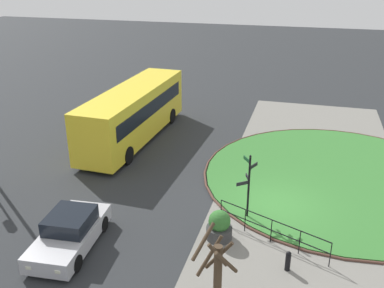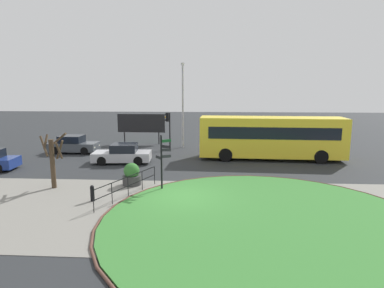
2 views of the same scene
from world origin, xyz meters
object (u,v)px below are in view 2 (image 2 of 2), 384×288
at_px(lamppost_tall, 183,103).
at_px(billboard_left, 141,124).
at_px(street_tree_bare, 53,158).
at_px(traffic_light_near, 168,122).
at_px(planter_near_signpost, 132,175).
at_px(car_far_lane, 73,145).
at_px(bollard_foreground, 92,193).
at_px(signpost_directional, 163,158).
at_px(bus_yellow, 271,137).
at_px(car_near_lane, 123,154).

relative_size(lamppost_tall, billboard_left, 1.63).
distance_m(lamppost_tall, street_tree_bare, 14.32).
relative_size(traffic_light_near, planter_near_signpost, 2.56).
xyz_separation_m(car_far_lane, billboard_left, (4.82, 4.74, 1.32)).
distance_m(bollard_foreground, car_far_lane, 13.13).
bearing_deg(street_tree_bare, billboard_left, 83.28).
height_order(bollard_foreground, car_far_lane, car_far_lane).
relative_size(traffic_light_near, billboard_left, 0.69).
bearing_deg(planter_near_signpost, signpost_directional, -23.39).
relative_size(bollard_foreground, billboard_left, 0.17).
bearing_deg(bollard_foreground, billboard_left, 93.94).
distance_m(traffic_light_near, billboard_left, 3.84).
xyz_separation_m(bus_yellow, planter_near_signpost, (-8.99, -7.28, -1.16)).
bearing_deg(street_tree_bare, car_far_lane, 107.81).
distance_m(car_near_lane, street_tree_bare, 6.61).
bearing_deg(billboard_left, bus_yellow, -27.92).
height_order(car_far_lane, billboard_left, billboard_left).
distance_m(bus_yellow, billboard_left, 13.04).
relative_size(signpost_directional, traffic_light_near, 0.92).
height_order(lamppost_tall, billboard_left, lamppost_tall).
bearing_deg(car_far_lane, planter_near_signpost, -50.15).
xyz_separation_m(car_far_lane, street_tree_bare, (3.11, -9.69, 0.98)).
height_order(bollard_foreground, street_tree_bare, street_tree_bare).
bearing_deg(traffic_light_near, car_far_lane, 14.88).
xyz_separation_m(car_near_lane, planter_near_signpost, (2.01, -5.44, -0.06)).
height_order(car_near_lane, planter_near_signpost, car_near_lane).
bearing_deg(street_tree_bare, signpost_directional, -0.54).
distance_m(lamppost_tall, billboard_left, 4.99).
height_order(signpost_directional, planter_near_signpost, signpost_directional).
relative_size(car_far_lane, billboard_left, 0.87).
bearing_deg(bus_yellow, traffic_light_near, 157.04).
bearing_deg(planter_near_signpost, street_tree_bare, -169.44).
height_order(traffic_light_near, billboard_left, traffic_light_near).
distance_m(bollard_foreground, street_tree_bare, 3.68).
bearing_deg(bollard_foreground, signpost_directional, 31.96).
bearing_deg(traffic_light_near, street_tree_bare, 67.02).
xyz_separation_m(signpost_directional, street_tree_bare, (-5.96, 0.06, -0.09)).
bearing_deg(billboard_left, traffic_light_near, -37.79).
bearing_deg(bollard_foreground, bus_yellow, 44.47).
xyz_separation_m(bus_yellow, street_tree_bare, (-13.06, -8.04, -0.09)).
relative_size(car_far_lane, planter_near_signpost, 3.19).
relative_size(planter_near_signpost, street_tree_bare, 0.42).
height_order(car_near_lane, car_far_lane, car_far_lane).
relative_size(traffic_light_near, street_tree_bare, 1.07).
distance_m(signpost_directional, billboard_left, 15.11).
bearing_deg(traffic_light_near, billboard_left, -41.05).
bearing_deg(planter_near_signpost, lamppost_tall, 81.32).
bearing_deg(car_far_lane, car_near_lane, -32.96).
height_order(signpost_directional, billboard_left, signpost_directional).
xyz_separation_m(traffic_light_near, planter_near_signpost, (-0.58, -11.26, -1.82)).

